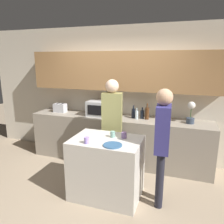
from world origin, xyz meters
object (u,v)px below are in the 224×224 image
object	(u,v)px
bottle_2	(142,114)
cup_2	(113,134)
plate_on_island	(113,145)
cup_1	(124,135)
cup_0	(87,140)
microwave	(101,108)
potted_plant	(191,113)
bottle_0	(133,113)
person_left	(112,120)
bottle_1	(137,115)
bottle_3	(147,113)
toaster	(60,108)
person_center	(162,138)

from	to	relation	value
bottle_2	cup_2	distance (m)	1.14
plate_on_island	cup_1	distance (m)	0.34
bottle_2	cup_0	world-z (taller)	bottle_2
microwave	potted_plant	bearing A→B (deg)	0.05
cup_1	bottle_2	bearing A→B (deg)	87.40
bottle_0	person_left	world-z (taller)	person_left
bottle_1	person_left	bearing A→B (deg)	-120.48
bottle_1	cup_2	world-z (taller)	bottle_1
plate_on_island	microwave	bearing A→B (deg)	117.51
plate_on_island	cup_0	xyz separation A→B (m)	(-0.37, -0.04, 0.04)
microwave	plate_on_island	distance (m)	1.57
plate_on_island	cup_1	bearing A→B (deg)	79.26
bottle_1	potted_plant	bearing A→B (deg)	1.63
bottle_3	cup_1	size ratio (longest dim) A/B	3.49
cup_0	cup_2	world-z (taller)	cup_2
cup_0	bottle_0	bearing A→B (deg)	78.04
bottle_2	cup_1	xyz separation A→B (m)	(-0.05, -1.09, -0.06)
microwave	toaster	xyz separation A→B (m)	(-0.96, 0.00, -0.06)
potted_plant	bottle_3	xyz separation A→B (m)	(-0.78, 0.02, -0.08)
microwave	cup_0	world-z (taller)	microwave
cup_1	cup_2	world-z (taller)	cup_2
potted_plant	bottle_2	xyz separation A→B (m)	(-0.88, 0.04, -0.11)
bottle_1	person_left	size ratio (longest dim) A/B	0.13
toaster	cup_2	world-z (taller)	toaster
bottle_2	microwave	bearing A→B (deg)	-176.88
potted_plant	bottle_2	size ratio (longest dim) A/B	1.79
bottle_1	bottle_0	bearing A→B (deg)	139.88
bottle_2	plate_on_island	world-z (taller)	bottle_2
toaster	bottle_0	distance (m)	1.62
microwave	potted_plant	world-z (taller)	potted_plant
bottle_0	cup_0	distance (m)	1.50
bottle_1	cup_0	world-z (taller)	bottle_1
bottle_0	plate_on_island	world-z (taller)	bottle_0
bottle_0	bottle_3	world-z (taller)	bottle_3
bottle_1	plate_on_island	world-z (taller)	bottle_1
bottle_2	bottle_0	bearing A→B (deg)	-177.88
bottle_2	cup_2	xyz separation A→B (m)	(-0.22, -1.12, -0.06)
toaster	person_left	size ratio (longest dim) A/B	0.15
plate_on_island	cup_0	world-z (taller)	cup_0
potted_plant	person_left	distance (m)	1.40
microwave	cup_1	world-z (taller)	microwave
microwave	cup_2	distance (m)	1.24
bottle_1	person_left	distance (m)	0.62
cup_2	person_left	size ratio (longest dim) A/B	0.05
toaster	potted_plant	size ratio (longest dim) A/B	0.66
person_center	potted_plant	bearing A→B (deg)	-21.39
potted_plant	bottle_0	world-z (taller)	potted_plant
microwave	potted_plant	distance (m)	1.71
potted_plant	cup_0	bearing A→B (deg)	-133.60
plate_on_island	cup_2	size ratio (longest dim) A/B	2.81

